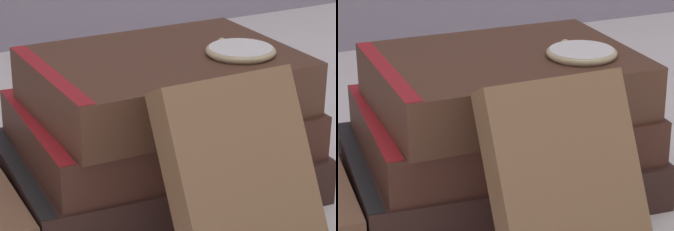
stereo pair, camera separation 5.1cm
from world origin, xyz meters
TOP-DOWN VIEW (x-y plane):
  - ground_plane at (0.00, 0.00)m, footprint 3.00×3.00m
  - book_flat_bottom at (0.04, 0.03)m, footprint 0.25×0.19m
  - book_flat_middle at (0.04, 0.03)m, footprint 0.23×0.18m
  - book_flat_top at (0.04, 0.02)m, footprint 0.20×0.15m
  - book_leaning_front at (0.03, -0.11)m, footprint 0.10×0.08m
  - pocket_watch at (0.10, -0.01)m, footprint 0.05×0.06m

SIDE VIEW (x-z plane):
  - ground_plane at x=0.00m, z-range 0.00..0.00m
  - book_flat_bottom at x=0.04m, z-range 0.00..0.04m
  - book_flat_middle at x=0.04m, z-range 0.04..0.07m
  - book_leaning_front at x=0.03m, z-range 0.00..0.13m
  - book_flat_top at x=0.04m, z-range 0.07..0.11m
  - pocket_watch at x=0.10m, z-range 0.11..0.12m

